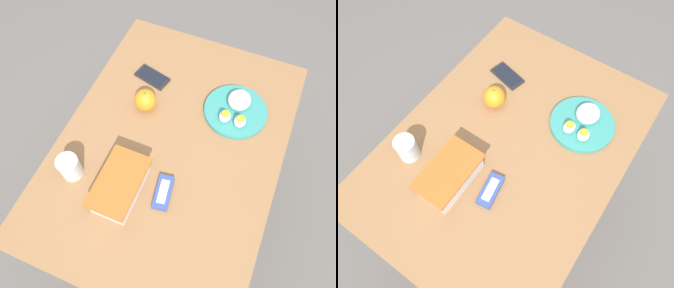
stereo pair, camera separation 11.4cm
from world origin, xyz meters
The scene contains 8 objects.
ground_plane centered at (0.00, 0.00, 0.00)m, with size 10.00×10.00×0.00m, color #66605B.
table centered at (0.00, 0.00, 0.61)m, with size 1.08×0.78×0.72m.
food_container centered at (-0.22, 0.09, 0.76)m, with size 0.23×0.13×0.08m.
orange_fruit centered at (0.12, 0.15, 0.77)m, with size 0.08×0.08×0.08m.
rice_plate centered at (0.22, -0.17, 0.74)m, with size 0.24×0.24×0.06m.
candy_bar centered at (-0.18, -0.05, 0.73)m, with size 0.12×0.07×0.02m.
cell_phone centered at (0.26, 0.18, 0.73)m, with size 0.10×0.15×0.01m.
drinking_glass centered at (-0.23, 0.27, 0.77)m, with size 0.07×0.07×0.09m.
Camera 1 is at (-0.52, -0.20, 1.76)m, focal length 35.00 mm.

